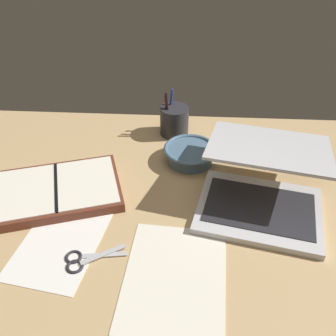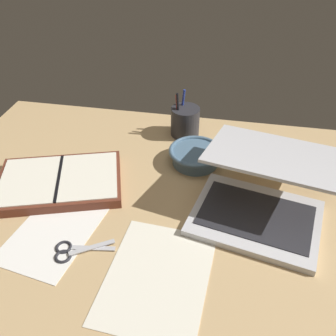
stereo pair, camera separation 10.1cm
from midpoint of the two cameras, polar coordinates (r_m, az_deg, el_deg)
desk_top at (r=98.78cm, az=3.35°, el=-7.09°), size 140.00×100.00×2.00cm
laptop at (r=98.30cm, az=16.88°, el=-4.16°), size 37.60×40.13×15.88cm
bowl at (r=113.22cm, az=6.75°, el=1.86°), size 16.21×16.21×4.98cm
pen_cup at (r=125.58cm, az=4.91°, el=7.04°), size 9.53×9.53×15.31cm
planner at (r=107.56cm, az=-13.63°, el=-2.14°), size 39.13×32.03×3.17cm
scissors at (r=90.11cm, az=-11.42°, el=-12.41°), size 14.04×8.93×0.80cm
paper_sheet_front at (r=84.30cm, az=1.92°, el=-16.43°), size 23.75×30.81×0.16cm
paper_sheet_beside_planner at (r=95.91cm, az=-13.79°, el=-9.21°), size 22.34×30.74×0.16cm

